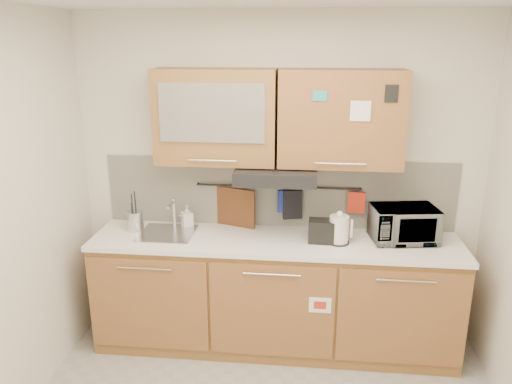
# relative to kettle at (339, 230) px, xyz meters

# --- Properties ---
(wall_back) EXTENTS (3.20, 0.00, 3.20)m
(wall_back) POSITION_rel_kettle_xyz_m (-0.48, 0.34, 0.28)
(wall_back) COLOR silver
(wall_back) RESTS_ON ground
(base_cabinet) EXTENTS (2.80, 0.64, 0.88)m
(base_cabinet) POSITION_rel_kettle_xyz_m (-0.48, 0.03, -0.62)
(base_cabinet) COLOR olive
(base_cabinet) RESTS_ON floor
(countertop) EXTENTS (2.82, 0.62, 0.04)m
(countertop) POSITION_rel_kettle_xyz_m (-0.48, 0.03, -0.12)
(countertop) COLOR white
(countertop) RESTS_ON base_cabinet
(backsplash) EXTENTS (2.80, 0.02, 0.56)m
(backsplash) POSITION_rel_kettle_xyz_m (-0.48, 0.33, 0.18)
(backsplash) COLOR silver
(backsplash) RESTS_ON countertop
(upper_cabinets) EXTENTS (1.82, 0.37, 0.70)m
(upper_cabinets) POSITION_rel_kettle_xyz_m (-0.48, 0.16, 0.81)
(upper_cabinets) COLOR olive
(upper_cabinets) RESTS_ON wall_back
(range_hood) EXTENTS (0.60, 0.46, 0.10)m
(range_hood) POSITION_rel_kettle_xyz_m (-0.48, 0.09, 0.40)
(range_hood) COLOR black
(range_hood) RESTS_ON upper_cabinets
(sink) EXTENTS (0.42, 0.40, 0.26)m
(sink) POSITION_rel_kettle_xyz_m (-1.33, 0.05, -0.10)
(sink) COLOR silver
(sink) RESTS_ON countertop
(utensil_rail) EXTENTS (1.30, 0.02, 0.02)m
(utensil_rail) POSITION_rel_kettle_xyz_m (-0.48, 0.29, 0.24)
(utensil_rail) COLOR black
(utensil_rail) RESTS_ON backsplash
(utensil_crock) EXTENTS (0.14, 0.14, 0.32)m
(utensil_crock) POSITION_rel_kettle_xyz_m (-1.60, 0.09, -0.02)
(utensil_crock) COLOR silver
(utensil_crock) RESTS_ON countertop
(kettle) EXTENTS (0.18, 0.16, 0.25)m
(kettle) POSITION_rel_kettle_xyz_m (0.00, 0.00, 0.00)
(kettle) COLOR silver
(kettle) RESTS_ON countertop
(toaster) EXTENTS (0.23, 0.15, 0.17)m
(toaster) POSITION_rel_kettle_xyz_m (-0.11, 0.01, -0.01)
(toaster) COLOR black
(toaster) RESTS_ON countertop
(microwave) EXTENTS (0.52, 0.39, 0.26)m
(microwave) POSITION_rel_kettle_xyz_m (0.48, 0.10, 0.03)
(microwave) COLOR #999999
(microwave) RESTS_ON countertop
(soap_bottle) EXTENTS (0.11, 0.11, 0.18)m
(soap_bottle) POSITION_rel_kettle_xyz_m (-1.21, 0.22, -0.01)
(soap_bottle) COLOR #999999
(soap_bottle) RESTS_ON countertop
(cutting_board) EXTENTS (0.32, 0.13, 0.41)m
(cutting_board) POSITION_rel_kettle_xyz_m (-0.82, 0.27, 0.01)
(cutting_board) COLOR brown
(cutting_board) RESTS_ON utensil_rail
(oven_mitt) EXTENTS (0.11, 0.07, 0.18)m
(oven_mitt) POSITION_rel_kettle_xyz_m (-0.42, 0.27, 0.13)
(oven_mitt) COLOR navy
(oven_mitt) RESTS_ON utensil_rail
(dark_pouch) EXTENTS (0.16, 0.08, 0.24)m
(dark_pouch) POSITION_rel_kettle_xyz_m (-0.36, 0.27, 0.10)
(dark_pouch) COLOR black
(dark_pouch) RESTS_ON utensil_rail
(pot_holder) EXTENTS (0.14, 0.04, 0.17)m
(pot_holder) POSITION_rel_kettle_xyz_m (0.14, 0.27, 0.13)
(pot_holder) COLOR red
(pot_holder) RESTS_ON utensil_rail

